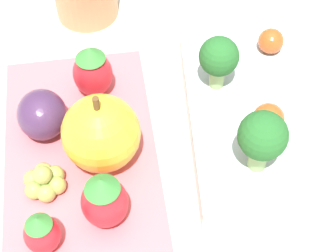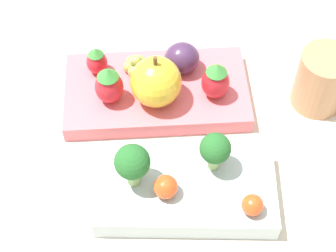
{
  "view_description": "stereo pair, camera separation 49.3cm",
  "coord_description": "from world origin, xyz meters",
  "px_view_note": "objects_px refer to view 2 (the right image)",
  "views": [
    {
      "loc": [
        0.26,
        -0.07,
        0.38
      ],
      "look_at": [
        0.01,
        -0.01,
        0.04
      ],
      "focal_mm": 60.0,
      "sensor_mm": 36.0,
      "label": 1
    },
    {
      "loc": [
        0.07,
        0.35,
        0.54
      ],
      "look_at": [
        0.01,
        -0.01,
        0.04
      ],
      "focal_mm": 60.0,
      "sensor_mm": 36.0,
      "label": 2
    }
  ],
  "objects_px": {
    "strawberry_2": "(216,81)",
    "grape_cluster": "(136,65)",
    "broccoli_floret_0": "(215,149)",
    "bento_box_savoury": "(181,192)",
    "apple": "(156,82)",
    "broccoli_floret_1": "(132,163)",
    "strawberry_0": "(109,85)",
    "strawberry_1": "(97,61)",
    "cherry_tomato_0": "(166,187)",
    "plum": "(182,58)",
    "bento_box_fruit": "(156,92)",
    "drinking_cup": "(322,80)",
    "cherry_tomato_1": "(252,205)"
  },
  "relations": [
    {
      "from": "bento_box_savoury",
      "to": "drinking_cup",
      "type": "xyz_separation_m",
      "value": [
        -0.19,
        -0.11,
        0.02
      ]
    },
    {
      "from": "strawberry_0",
      "to": "bento_box_fruit",
      "type": "bearing_deg",
      "value": -169.31
    },
    {
      "from": "bento_box_fruit",
      "to": "strawberry_0",
      "type": "distance_m",
      "value": 0.07
    },
    {
      "from": "cherry_tomato_1",
      "to": "strawberry_0",
      "type": "height_order",
      "value": "strawberry_0"
    },
    {
      "from": "broccoli_floret_0",
      "to": "plum",
      "type": "relative_size",
      "value": 1.19
    },
    {
      "from": "bento_box_savoury",
      "to": "cherry_tomato_0",
      "type": "distance_m",
      "value": 0.03
    },
    {
      "from": "bento_box_savoury",
      "to": "strawberry_1",
      "type": "height_order",
      "value": "strawberry_1"
    },
    {
      "from": "cherry_tomato_1",
      "to": "plum",
      "type": "height_order",
      "value": "plum"
    },
    {
      "from": "strawberry_0",
      "to": "strawberry_1",
      "type": "distance_m",
      "value": 0.05
    },
    {
      "from": "strawberry_1",
      "to": "bento_box_fruit",
      "type": "bearing_deg",
      "value": 152.34
    },
    {
      "from": "cherry_tomato_0",
      "to": "strawberry_2",
      "type": "height_order",
      "value": "strawberry_2"
    },
    {
      "from": "strawberry_2",
      "to": "strawberry_1",
      "type": "bearing_deg",
      "value": -23.48
    },
    {
      "from": "cherry_tomato_0",
      "to": "plum",
      "type": "relative_size",
      "value": 0.6
    },
    {
      "from": "strawberry_0",
      "to": "grape_cluster",
      "type": "bearing_deg",
      "value": -132.07
    },
    {
      "from": "strawberry_2",
      "to": "grape_cluster",
      "type": "relative_size",
      "value": 1.51
    },
    {
      "from": "strawberry_1",
      "to": "plum",
      "type": "height_order",
      "value": "same"
    },
    {
      "from": "cherry_tomato_0",
      "to": "grape_cluster",
      "type": "distance_m",
      "value": 0.18
    },
    {
      "from": "bento_box_savoury",
      "to": "strawberry_0",
      "type": "height_order",
      "value": "strawberry_0"
    },
    {
      "from": "cherry_tomato_1",
      "to": "apple",
      "type": "height_order",
      "value": "apple"
    },
    {
      "from": "apple",
      "to": "broccoli_floret_1",
      "type": "bearing_deg",
      "value": 70.21
    },
    {
      "from": "bento_box_savoury",
      "to": "bento_box_fruit",
      "type": "relative_size",
      "value": 0.89
    },
    {
      "from": "bento_box_fruit",
      "to": "cherry_tomato_1",
      "type": "distance_m",
      "value": 0.2
    },
    {
      "from": "bento_box_fruit",
      "to": "strawberry_1",
      "type": "height_order",
      "value": "strawberry_1"
    },
    {
      "from": "strawberry_0",
      "to": "broccoli_floret_1",
      "type": "bearing_deg",
      "value": 96.43
    },
    {
      "from": "apple",
      "to": "strawberry_0",
      "type": "distance_m",
      "value": 0.05
    },
    {
      "from": "bento_box_savoury",
      "to": "strawberry_1",
      "type": "xyz_separation_m",
      "value": [
        0.07,
        -0.18,
        0.03
      ]
    },
    {
      "from": "bento_box_fruit",
      "to": "strawberry_1",
      "type": "xyz_separation_m",
      "value": [
        0.07,
        -0.03,
        0.03
      ]
    },
    {
      "from": "cherry_tomato_1",
      "to": "strawberry_0",
      "type": "relative_size",
      "value": 0.44
    },
    {
      "from": "strawberry_2",
      "to": "plum",
      "type": "relative_size",
      "value": 1.19
    },
    {
      "from": "strawberry_2",
      "to": "broccoli_floret_0",
      "type": "bearing_deg",
      "value": 77.28
    },
    {
      "from": "broccoli_floret_0",
      "to": "strawberry_2",
      "type": "distance_m",
      "value": 0.1
    },
    {
      "from": "cherry_tomato_1",
      "to": "strawberry_2",
      "type": "xyz_separation_m",
      "value": [
        0.0,
        -0.16,
        0.01
      ]
    },
    {
      "from": "broccoli_floret_0",
      "to": "plum",
      "type": "xyz_separation_m",
      "value": [
        0.01,
        -0.15,
        -0.02
      ]
    },
    {
      "from": "strawberry_1",
      "to": "plum",
      "type": "distance_m",
      "value": 0.1
    },
    {
      "from": "cherry_tomato_0",
      "to": "bento_box_fruit",
      "type": "bearing_deg",
      "value": -94.57
    },
    {
      "from": "cherry_tomato_1",
      "to": "apple",
      "type": "distance_m",
      "value": 0.18
    },
    {
      "from": "strawberry_2",
      "to": "grape_cluster",
      "type": "distance_m",
      "value": 0.1
    },
    {
      "from": "broccoli_floret_0",
      "to": "drinking_cup",
      "type": "height_order",
      "value": "same"
    },
    {
      "from": "cherry_tomato_0",
      "to": "apple",
      "type": "xyz_separation_m",
      "value": [
        -0.01,
        -0.13,
        0.01
      ]
    },
    {
      "from": "broccoli_floret_0",
      "to": "cherry_tomato_0",
      "type": "xyz_separation_m",
      "value": [
        0.06,
        0.02,
        -0.02
      ]
    },
    {
      "from": "broccoli_floret_0",
      "to": "cherry_tomato_0",
      "type": "distance_m",
      "value": 0.06
    },
    {
      "from": "bento_box_fruit",
      "to": "broccoli_floret_0",
      "type": "height_order",
      "value": "broccoli_floret_0"
    },
    {
      "from": "broccoli_floret_0",
      "to": "broccoli_floret_1",
      "type": "relative_size",
      "value": 0.9
    },
    {
      "from": "broccoli_floret_1",
      "to": "strawberry_0",
      "type": "relative_size",
      "value": 1.1
    },
    {
      "from": "bento_box_savoury",
      "to": "apple",
      "type": "height_order",
      "value": "apple"
    },
    {
      "from": "broccoli_floret_1",
      "to": "strawberry_0",
      "type": "distance_m",
      "value": 0.12
    },
    {
      "from": "broccoli_floret_0",
      "to": "strawberry_0",
      "type": "xyz_separation_m",
      "value": [
        0.1,
        -0.11,
        -0.01
      ]
    },
    {
      "from": "grape_cluster",
      "to": "bento_box_fruit",
      "type": "bearing_deg",
      "value": 124.06
    },
    {
      "from": "bento_box_fruit",
      "to": "strawberry_1",
      "type": "relative_size",
      "value": 5.97
    },
    {
      "from": "bento_box_fruit",
      "to": "broccoli_floret_0",
      "type": "bearing_deg",
      "value": 109.4
    }
  ]
}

